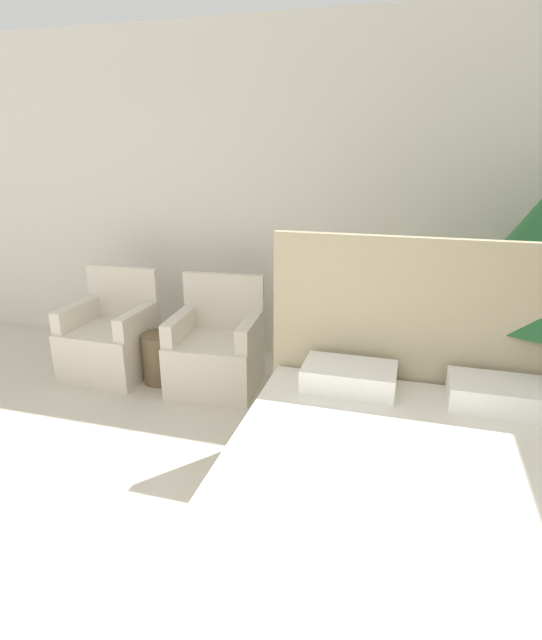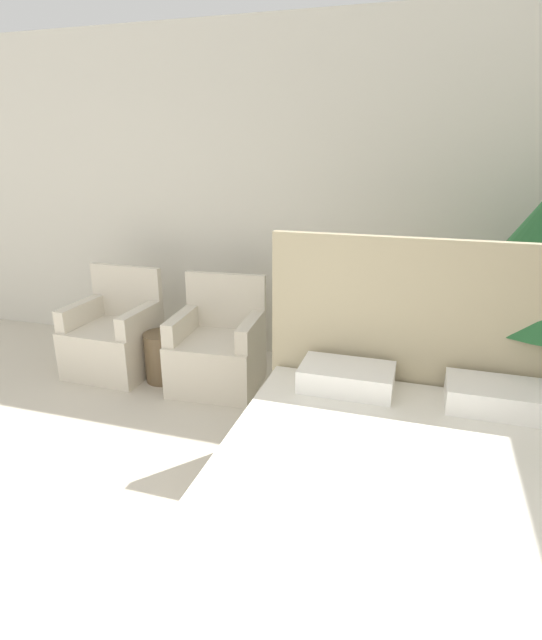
{
  "view_description": "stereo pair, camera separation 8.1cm",
  "coord_description": "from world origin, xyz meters",
  "px_view_note": "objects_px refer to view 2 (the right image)",
  "views": [
    {
      "loc": [
        1.15,
        -0.51,
        1.89
      ],
      "look_at": [
        0.24,
        2.7,
        0.73
      ],
      "focal_mm": 28.0,
      "sensor_mm": 36.0,
      "label": 1
    },
    {
      "loc": [
        1.22,
        -0.49,
        1.89
      ],
      "look_at": [
        0.24,
        2.7,
        0.73
      ],
      "focal_mm": 28.0,
      "sensor_mm": 36.0,
      "label": 2
    }
  ],
  "objects_px": {
    "armchair_near_window_right": "(218,354)",
    "side_table": "(163,357)",
    "bed": "(408,520)",
    "armchair_near_window_left": "(114,341)"
  },
  "relations": [
    {
      "from": "armchair_near_window_left",
      "to": "side_table",
      "type": "distance_m",
      "value": 0.5
    },
    {
      "from": "bed",
      "to": "armchair_near_window_right",
      "type": "relative_size",
      "value": 2.38
    },
    {
      "from": "bed",
      "to": "side_table",
      "type": "relative_size",
      "value": 5.07
    },
    {
      "from": "armchair_near_window_left",
      "to": "side_table",
      "type": "xyz_separation_m",
      "value": [
        0.49,
        -0.03,
        -0.07
      ]
    },
    {
      "from": "bed",
      "to": "side_table",
      "type": "distance_m",
      "value": 2.57
    },
    {
      "from": "armchair_near_window_right",
      "to": "bed",
      "type": "bearing_deg",
      "value": -48.56
    },
    {
      "from": "armchair_near_window_right",
      "to": "side_table",
      "type": "relative_size",
      "value": 2.13
    },
    {
      "from": "armchair_near_window_right",
      "to": "side_table",
      "type": "height_order",
      "value": "armchair_near_window_right"
    },
    {
      "from": "bed",
      "to": "armchair_near_window_left",
      "type": "bearing_deg",
      "value": 148.83
    },
    {
      "from": "bed",
      "to": "armchair_near_window_right",
      "type": "height_order",
      "value": "bed"
    }
  ]
}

